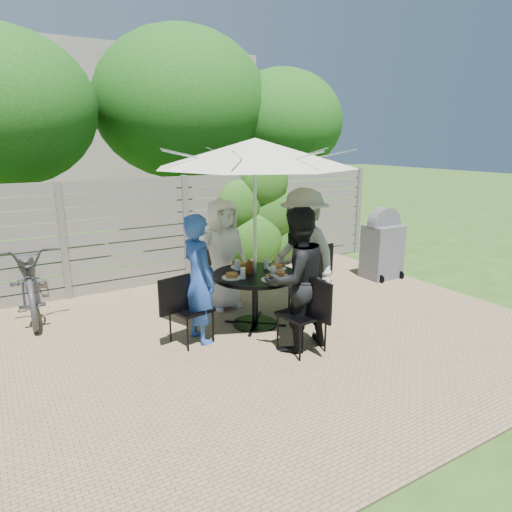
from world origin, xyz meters
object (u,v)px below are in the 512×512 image
bbq_grill (382,246)px  syrup_jug (249,267)px  glass_right (266,264)px  glass_front (273,272)px  coffee_cup (252,264)px  plate_left (232,276)px  glass_back (238,265)px  chair_right (309,292)px  plate_right (277,267)px  umbrella (255,153)px  chair_back (219,287)px  chair_front (302,329)px  person_back (222,255)px  plate_back (240,266)px  plate_front (272,278)px  person_left (199,279)px  person_front (296,280)px  plate_extra (280,275)px  glass_left (243,273)px  patio_table (255,289)px  chair_left (190,323)px  bicycle (30,278)px  person_right (303,252)px

bbq_grill → syrup_jug: bearing=-167.6°
glass_right → syrup_jug: size_ratio=0.88×
glass_front → coffee_cup: glass_front is taller
plate_left → glass_back: bearing=49.7°
bbq_grill → glass_front: bearing=-161.5°
glass_back → coffee_cup: bearing=-6.7°
chair_right → glass_back: bearing=-14.9°
plate_right → glass_back: glass_back is taller
umbrella → chair_back: bearing=94.2°
chair_front → syrup_jug: bearing=1.5°
plate_right → person_back: bearing=117.7°
chair_back → bbq_grill: bbq_grill is taller
plate_back → glass_right: (0.28, -0.24, 0.05)m
plate_front → person_back: bearing=94.2°
person_left → glass_back: bearing=-70.3°
umbrella → person_back: umbrella is taller
plate_right → person_front: bearing=-109.2°
plate_extra → syrup_jug: 0.43m
glass_right → syrup_jug: (-0.31, -0.08, 0.01)m
person_back → glass_left: 0.97m
person_front → plate_back: person_front is taller
plate_back → glass_right: bearing=-40.3°
plate_back → glass_left: glass_left is taller
plate_extra → bbq_grill: (2.86, 0.99, -0.17)m
glass_right → bbq_grill: bearing=11.7°
patio_table → person_back: 0.88m
glass_left → glass_right: 0.56m
plate_back → glass_front: size_ratio=1.86×
plate_front → bbq_grill: bearing=19.3°
glass_back → glass_front: same height
plate_front → plate_right: bearing=49.2°
plate_back → bbq_grill: 3.11m
person_front → plate_left: bearing=-66.6°
umbrella → coffee_cup: size_ratio=22.65×
umbrella → glass_back: 1.50m
plate_right → glass_back: size_ratio=1.86×
plate_extra → syrup_jug: bearing=128.7°
chair_front → plate_extra: size_ratio=3.97×
umbrella → chair_left: size_ratio=3.02×
person_left → plate_right: size_ratio=6.17×
coffee_cup → plate_extra: bearing=-77.0°
person_left → syrup_jug: size_ratio=10.03×
umbrella → syrup_jug: umbrella is taller
person_front → chair_front: bearing=90.2°
person_left → bicycle: 2.68m
umbrella → person_front: (0.06, -0.83, -1.42)m
patio_table → glass_left: bearing=-153.8°
person_back → chair_left: size_ratio=1.82×
syrup_jug → person_right: bearing=1.0°
coffee_cup → bbq_grill: size_ratio=0.09×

